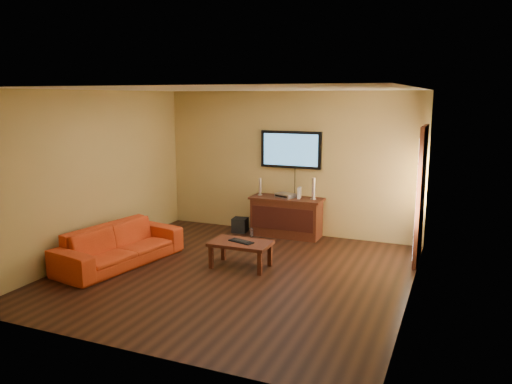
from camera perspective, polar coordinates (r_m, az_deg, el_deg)
The scene contains 14 objects.
ground_plane at distance 7.54m, azimuth -2.52°, elevation -9.30°, with size 5.00×5.00×0.00m, color black.
room_walls at distance 7.70m, azimuth -0.65°, elevation 4.08°, with size 5.00×5.00×5.00m.
french_door at distance 8.27m, azimuth 18.28°, elevation -0.48°, with size 0.07×1.02×2.22m.
media_console at distance 9.40m, azimuth 3.49°, elevation -2.83°, with size 1.36×0.52×0.74m.
television at distance 9.39m, azimuth 4.02°, elevation 4.86°, with size 1.18×0.08×0.70m.
coffee_table at distance 7.70m, azimuth -1.76°, elevation -6.14°, with size 0.93×0.56×0.40m.
sofa at distance 8.12m, azimuth -15.35°, elevation -5.18°, with size 2.08×0.61×0.81m, color red.
speaker_left at distance 9.51m, azimuth 0.47°, elevation 0.54°, with size 0.09×0.09×0.33m.
speaker_right at distance 9.17m, azimuth 6.59°, elevation 0.28°, with size 0.11×0.11×0.40m.
av_receiver at distance 9.33m, azimuth 3.38°, elevation -0.38°, with size 0.34×0.24×0.08m, color silver.
game_console at distance 9.25m, azimuth 4.97°, elevation -0.09°, with size 0.04×0.15×0.21m, color white.
subwoofer at distance 9.72m, azimuth -1.84°, elevation -3.79°, with size 0.28×0.28×0.28m, color black.
bottle at distance 9.40m, azimuth -0.51°, elevation -4.64°, with size 0.06×0.06×0.18m.
keyboard at distance 7.68m, azimuth -1.71°, elevation -5.66°, with size 0.43×0.26×0.02m.
Camera 1 is at (3.02, -6.40, 2.60)m, focal length 35.00 mm.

